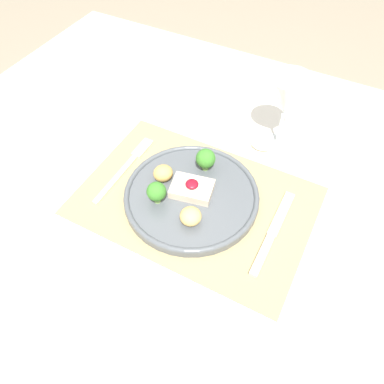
{
  "coord_description": "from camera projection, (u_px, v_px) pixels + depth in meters",
  "views": [
    {
      "loc": [
        0.22,
        -0.43,
        1.4
      ],
      "look_at": [
        -0.01,
        0.0,
        0.79
      ],
      "focal_mm": 35.0,
      "sensor_mm": 36.0,
      "label": 1
    }
  ],
  "objects": [
    {
      "name": "fork",
      "position": [
        128.0,
        165.0,
        0.86
      ],
      "size": [
        0.02,
        0.22,
        0.01
      ],
      "rotation": [
        0.0,
        0.0,
        0.02
      ],
      "color": "beige",
      "rests_on": "placemat"
    },
    {
      "name": "placemat",
      "position": [
        195.0,
        201.0,
        0.8
      ],
      "size": [
        0.49,
        0.33,
        0.0
      ],
      "primitive_type": "cube",
      "color": "#9E895B",
      "rests_on": "dining_table"
    },
    {
      "name": "wine_glass_near",
      "position": [
        287.0,
        98.0,
        0.8
      ],
      "size": [
        0.09,
        0.09,
        0.19
      ],
      "color": "white",
      "rests_on": "dining_table"
    },
    {
      "name": "dining_table",
      "position": [
        195.0,
        222.0,
        0.86
      ],
      "size": [
        1.44,
        1.18,
        0.76
      ],
      "color": "white",
      "rests_on": "ground_plane"
    },
    {
      "name": "dinner_plate",
      "position": [
        191.0,
        193.0,
        0.79
      ],
      "size": [
        0.29,
        0.29,
        0.07
      ],
      "color": "#4C5156",
      "rests_on": "placemat"
    },
    {
      "name": "knife",
      "position": [
        270.0,
        237.0,
        0.74
      ],
      "size": [
        0.02,
        0.22,
        0.01
      ],
      "rotation": [
        0.0,
        0.0,
        -0.04
      ],
      "color": "beige",
      "rests_on": "placemat"
    },
    {
      "name": "spoon",
      "position": [
        253.0,
        141.0,
        0.91
      ],
      "size": [
        0.2,
        0.04,
        0.02
      ],
      "rotation": [
        0.0,
        0.0,
        -0.06
      ],
      "color": "beige",
      "rests_on": "dining_table"
    },
    {
      "name": "ground_plane",
      "position": [
        194.0,
        325.0,
        1.4
      ],
      "size": [
        8.0,
        8.0,
        0.0
      ],
      "primitive_type": "plane",
      "color": "gray"
    }
  ]
}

